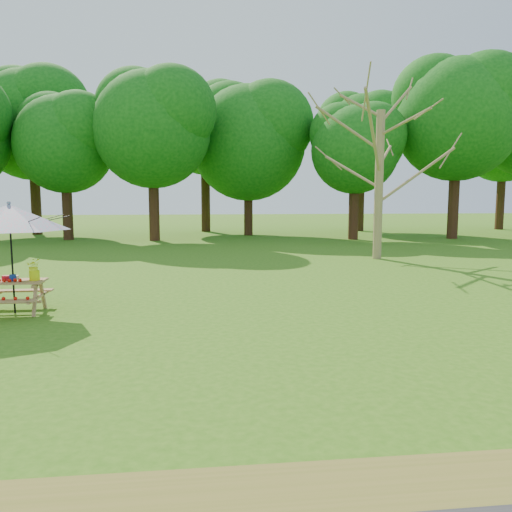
{
  "coord_description": "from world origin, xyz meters",
  "views": [
    {
      "loc": [
        -0.5,
        -6.32,
        2.36
      ],
      "look_at": [
        0.71,
        4.11,
        1.1
      ],
      "focal_mm": 35.0,
      "sensor_mm": 36.0,
      "label": 1
    }
  ],
  "objects": [
    {
      "name": "picnic_table",
      "position": [
        -4.23,
        4.11,
        0.33
      ],
      "size": [
        1.2,
        1.32,
        0.67
      ],
      "color": "#9E6B47",
      "rests_on": "ground"
    },
    {
      "name": "tomatoes_row",
      "position": [
        -4.38,
        3.93,
        0.71
      ],
      "size": [
        0.77,
        0.13,
        0.07
      ],
      "primitive_type": null,
      "color": "red",
      "rests_on": "picnic_table"
    },
    {
      "name": "ground",
      "position": [
        0.0,
        0.0,
        0.0
      ],
      "size": [
        120.0,
        120.0,
        0.0
      ],
      "primitive_type": "plane",
      "color": "#326813",
      "rests_on": "ground"
    },
    {
      "name": "drygrass_strip",
      "position": [
        0.0,
        -2.8,
        0.0
      ],
      "size": [
        120.0,
        1.2,
        0.01
      ],
      "primitive_type": "cube",
      "color": "olive",
      "rests_on": "ground"
    },
    {
      "name": "bare_tree",
      "position": [
        6.25,
        11.9,
        7.78
      ],
      "size": [
        8.58,
        8.58,
        12.81
      ],
      "color": "#896A4B",
      "rests_on": "ground"
    },
    {
      "name": "produce_bins",
      "position": [
        -4.28,
        4.14,
        0.72
      ],
      "size": [
        0.29,
        0.4,
        0.13
      ],
      "color": "red",
      "rests_on": "picnic_table"
    },
    {
      "name": "treeline",
      "position": [
        0.0,
        22.0,
        8.0
      ],
      "size": [
        60.0,
        12.0,
        16.0
      ],
      "primitive_type": null,
      "color": "#0E5511",
      "rests_on": "ground"
    },
    {
      "name": "patio_umbrella",
      "position": [
        -4.23,
        4.11,
        1.95
      ],
      "size": [
        2.36,
        2.36,
        2.27
      ],
      "color": "black",
      "rests_on": "ground"
    },
    {
      "name": "flower_bucket",
      "position": [
        -3.81,
        4.09,
        0.91
      ],
      "size": [
        0.33,
        0.3,
        0.44
      ],
      "color": "#EEF10C",
      "rests_on": "picnic_table"
    }
  ]
}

